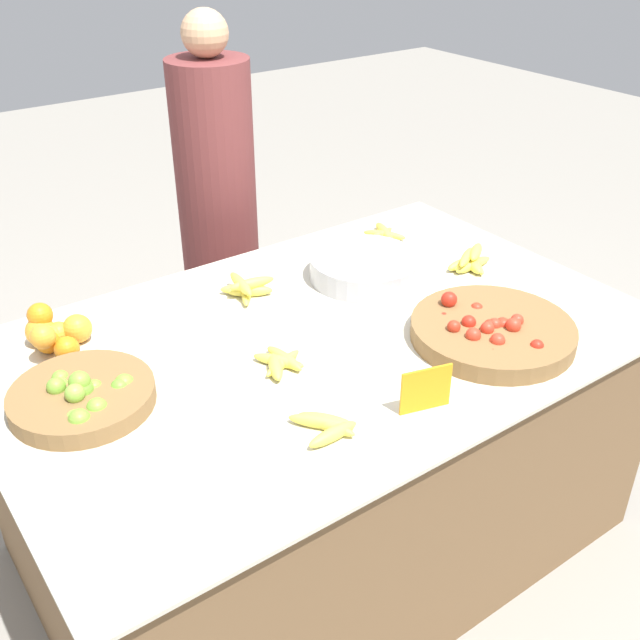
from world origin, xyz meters
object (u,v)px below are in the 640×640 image
Objects in this scene: lime_bowl at (83,396)px; metal_bowl at (364,267)px; price_sign at (426,389)px; vendor_person at (219,229)px; tomato_basket at (491,331)px.

lime_bowl is 1.00× the size of metal_bowl.
price_sign is 0.09× the size of vendor_person.
price_sign reaches higher than lime_bowl.
metal_bowl is at bearing 78.86° from price_sign.
tomato_basket is at bearing -83.19° from vendor_person.
price_sign is (0.67, -0.50, 0.03)m from lime_bowl.
tomato_basket reaches higher than metal_bowl.
vendor_person is (0.88, 0.92, -0.11)m from lime_bowl.
vendor_person is (0.21, 1.42, -0.14)m from price_sign.
price_sign is at bearing -161.01° from tomato_basket.
lime_bowl is 0.84m from price_sign.
price_sign is at bearing -98.58° from vendor_person.
metal_bowl is (0.99, 0.13, 0.01)m from lime_bowl.
tomato_basket is at bearing -19.77° from lime_bowl.
metal_bowl is (-0.05, 0.50, 0.01)m from tomato_basket.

